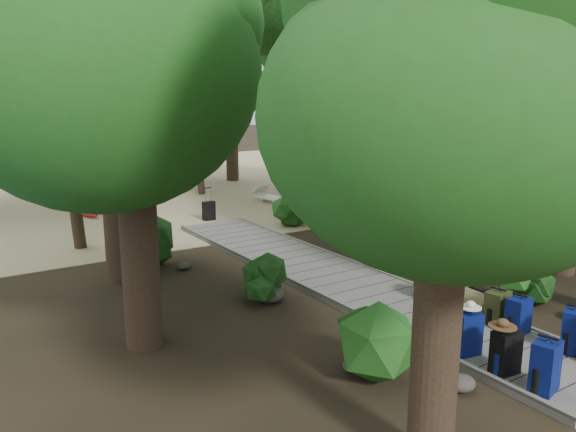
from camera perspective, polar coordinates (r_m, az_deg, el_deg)
ground at (r=11.49m, az=7.65°, el=-7.72°), size 120.00×120.00×0.00m
sand_beach at (r=25.47m, az=-16.50°, el=2.87°), size 40.00×22.00×0.02m
boardwalk at (r=12.20m, az=4.58°, el=-6.16°), size 2.00×12.00×0.12m
backpack_left_a at (r=8.18m, az=24.71°, el=-13.47°), size 0.46×0.37×0.76m
backpack_left_b at (r=8.47m, az=21.26°, el=-12.56°), size 0.39×0.30×0.68m
backpack_left_c at (r=8.85m, az=17.73°, el=-11.09°), size 0.43×0.34×0.71m
backpack_right_b at (r=9.52m, az=27.03°, el=-10.15°), size 0.48×0.42×0.73m
backpack_right_c at (r=9.88m, az=22.38°, el=-9.16°), size 0.41×0.31×0.65m
backpack_right_d at (r=10.16m, az=20.51°, el=-8.53°), size 0.44×0.35×0.62m
duffel_right_khaki at (r=10.50m, az=18.53°, el=-8.25°), size 0.46×0.67×0.43m
duffel_right_black at (r=10.90m, az=14.98°, el=-7.18°), size 0.56×0.79×0.46m
suitcase_on_boardwalk at (r=8.96m, az=16.07°, el=-10.96°), size 0.45×0.34×0.63m
lone_suitcase_on_sand at (r=17.90m, az=-8.04°, el=0.53°), size 0.38×0.22×0.60m
hat_brown at (r=8.30m, az=20.99°, el=-10.09°), size 0.38×0.38×0.11m
hat_white at (r=8.74m, az=18.07°, el=-8.53°), size 0.32×0.32×0.11m
kayak at (r=19.50m, az=-19.89°, el=0.42°), size 1.41×3.08×0.30m
sun_lounger at (r=20.72m, az=-1.71°, el=2.23°), size 0.81×1.95×0.61m
tree_right_c at (r=15.05m, az=13.72°, el=12.70°), size 4.76×4.76×8.24m
tree_right_d at (r=16.83m, az=13.72°, el=15.90°), size 5.55×5.55×10.17m
tree_right_e at (r=18.84m, az=3.65°, el=15.11°), size 5.41×5.41×9.74m
tree_right_f at (r=21.91m, az=3.84°, el=13.44°), size 4.92×4.92×8.79m
tree_left_a at (r=5.53m, az=15.96°, el=7.89°), size 4.22×4.22×7.03m
tree_left_b at (r=8.60m, az=-15.76°, el=13.19°), size 4.56×4.56×8.21m
tree_left_c at (r=12.02m, az=-17.76°, el=13.72°), size 4.98×4.98×8.66m
tree_back_a at (r=23.39m, az=-19.01°, el=11.87°), size 4.67×4.67×8.08m
tree_back_b at (r=26.14m, az=-13.10°, el=14.16°), size 5.54×5.54×9.90m
tree_back_c at (r=26.07m, az=-5.82°, el=12.49°), size 4.53×4.53×8.15m
palm_right_a at (r=17.51m, az=1.95°, el=10.84°), size 4.09×4.09×6.98m
palm_right_b at (r=22.85m, az=0.35°, el=13.19°), size 4.46×4.46×8.61m
palm_right_c at (r=22.76m, az=-8.70°, el=9.99°), size 3.88×3.88×6.18m
palm_left_a at (r=14.97m, az=-22.10°, el=9.29°), size 4.23×4.23×6.74m
rock_left_a at (r=8.17m, az=17.18°, el=-15.91°), size 0.40×0.36×0.22m
rock_left_b at (r=8.37m, az=6.74°, el=-14.78°), size 0.36×0.32×0.20m
rock_left_c at (r=10.85m, az=-1.76°, el=-8.00°), size 0.53×0.48×0.29m
rock_left_d at (r=13.04m, az=-10.50°, el=-4.98°), size 0.32×0.29×0.18m
rock_right_b at (r=12.79m, az=18.79°, el=-5.54°), size 0.51×0.46×0.28m
rock_right_c at (r=13.39m, az=10.62°, el=-4.54°), size 0.31×0.28×0.17m
rock_right_d at (r=16.37m, az=5.44°, el=-1.17°), size 0.48×0.43×0.26m
shrub_left_a at (r=8.01m, az=9.18°, el=-12.57°), size 1.23×1.23×1.10m
shrub_left_b at (r=10.79m, az=-2.62°, el=-6.71°), size 0.88×0.88×0.80m
shrub_left_c at (r=13.30m, az=-14.29°, el=-2.48°), size 1.36×1.36×1.22m
shrub_right_a at (r=11.54m, az=23.12°, el=-6.46°), size 0.87×0.87×0.79m
shrub_right_b at (r=14.08m, az=11.54°, el=-1.99°), size 1.13×1.13×1.01m
shrub_right_c at (r=16.95m, az=-0.01°, el=0.27°), size 0.89×0.89×0.80m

